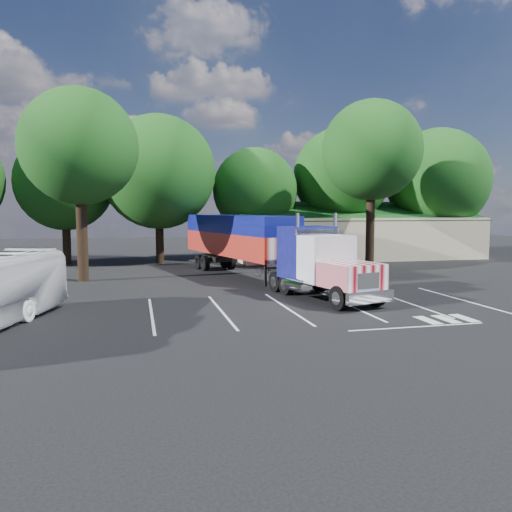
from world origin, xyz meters
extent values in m
plane|color=black|center=(0.00, 0.00, 0.00)|extent=(120.00, 120.00, 0.00)
cube|color=beige|center=(14.00, 18.00, 2.00)|extent=(24.00, 11.00, 4.00)
cube|color=#113E15|center=(14.00, 15.60, 4.50)|extent=(24.20, 6.25, 2.10)
cube|color=#113E15|center=(14.00, 20.40, 4.50)|extent=(24.20, 6.25, 2.10)
cube|color=beige|center=(6.00, 12.30, 1.40)|extent=(5.00, 2.50, 2.80)
cube|color=#113E15|center=(6.00, 11.00, 2.90)|extent=(5.40, 3.19, 0.80)
cylinder|color=black|center=(-13.00, 17.80, 2.00)|extent=(0.70, 0.70, 4.00)
sphere|color=#164313|center=(-13.00, 17.80, 7.15)|extent=(8.40, 8.40, 8.40)
cylinder|color=black|center=(-5.00, 16.20, 2.15)|extent=(0.70, 0.70, 4.30)
sphere|color=#164313|center=(-5.00, 16.20, 8.05)|extent=(10.00, 10.00, 10.00)
cylinder|color=black|center=(4.00, 17.50, 1.80)|extent=(0.70, 0.70, 3.60)
sphere|color=#164313|center=(4.00, 17.50, 6.60)|extent=(8.00, 8.00, 8.00)
cylinder|color=black|center=(13.00, 18.00, 2.25)|extent=(0.70, 0.70, 4.50)
sphere|color=#164313|center=(13.00, 18.00, 8.10)|extent=(9.60, 9.60, 9.60)
cylinder|color=black|center=(23.00, 16.80, 1.95)|extent=(0.70, 0.70, 3.90)
sphere|color=#164313|center=(23.00, 16.80, 7.80)|extent=(10.40, 10.40, 10.40)
cylinder|color=black|center=(-10.50, 6.00, 3.00)|extent=(0.70, 0.70, 6.00)
sphere|color=#164313|center=(-10.50, 6.00, 8.85)|extent=(7.60, 7.60, 7.60)
cylinder|color=black|center=(11.50, 8.50, 3.25)|extent=(0.70, 0.70, 6.50)
sphere|color=#164313|center=(11.50, 8.50, 9.50)|extent=(8.00, 8.00, 8.00)
cube|color=black|center=(2.60, -3.86, 0.80)|extent=(2.77, 7.47, 0.27)
cube|color=white|center=(3.53, -7.73, 0.69)|extent=(2.64, 0.88, 0.58)
cube|color=white|center=(3.48, -7.53, 1.33)|extent=(1.27, 0.42, 0.95)
cube|color=white|center=(3.20, -6.34, 1.54)|extent=(2.97, 3.05, 1.22)
cube|color=silver|center=(2.70, -4.28, 2.17)|extent=(2.98, 2.27, 2.44)
cube|color=black|center=(2.86, -4.95, 2.71)|extent=(2.39, 0.65, 1.06)
cube|color=white|center=(2.49, -3.40, 3.55)|extent=(2.71, 0.75, 0.27)
cube|color=#0C1555|center=(2.25, -2.42, 2.39)|extent=(3.08, 2.68, 2.86)
cylinder|color=white|center=(1.29, -3.64, 2.76)|extent=(0.23, 0.23, 3.61)
cylinder|color=white|center=(3.66, -3.06, 2.76)|extent=(0.23, 0.23, 3.61)
cylinder|color=white|center=(1.18, -4.10, 0.80)|extent=(1.08, 1.81, 0.70)
cylinder|color=white|center=(3.97, -3.43, 0.80)|extent=(1.08, 1.81, 0.70)
cube|color=white|center=(0.09, 6.55, 2.28)|extent=(5.87, 13.85, 1.59)
cube|color=#091359|center=(0.09, 6.55, 3.71)|extent=(5.87, 13.85, 1.27)
cube|color=black|center=(-0.96, 10.88, 0.90)|extent=(2.11, 3.91, 0.37)
cube|color=black|center=(0.71, 0.81, 0.74)|extent=(0.15, 0.15, 1.49)
cube|color=black|center=(2.15, 1.16, 0.74)|extent=(0.15, 0.15, 1.49)
cube|color=white|center=(-1.53, 13.25, 0.48)|extent=(2.50, 0.72, 0.13)
cylinder|color=black|center=(2.24, -7.12, 0.58)|extent=(0.63, 1.22, 1.17)
cylinder|color=black|center=(4.40, -6.59, 0.58)|extent=(0.63, 1.22, 1.17)
cylinder|color=black|center=(1.09, -2.37, 0.58)|extent=(0.63, 1.22, 1.17)
cylinder|color=black|center=(3.26, -1.85, 0.58)|extent=(0.63, 1.22, 1.17)
cylinder|color=black|center=(0.82, -1.24, 0.58)|extent=(0.63, 1.22, 1.17)
cylinder|color=black|center=(2.98, -0.72, 0.58)|extent=(0.63, 1.22, 1.17)
cylinder|color=black|center=(-1.84, 9.80, 0.58)|extent=(0.63, 1.22, 1.17)
cylinder|color=black|center=(0.32, 10.32, 0.58)|extent=(0.63, 1.22, 1.17)
cylinder|color=black|center=(-2.14, 11.03, 0.58)|extent=(0.63, 1.22, 1.17)
cylinder|color=black|center=(0.02, 11.56, 0.58)|extent=(0.63, 1.22, 1.17)
imported|color=black|center=(4.50, 0.00, 0.76)|extent=(0.40, 0.58, 1.53)
imported|color=black|center=(1.80, 5.25, 0.43)|extent=(1.37, 1.69, 0.86)
imported|color=#AEB2B7|center=(5.00, 14.00, 0.66)|extent=(4.22, 2.28, 1.32)
camera|label=1|loc=(-6.98, -28.75, 4.71)|focal=35.00mm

